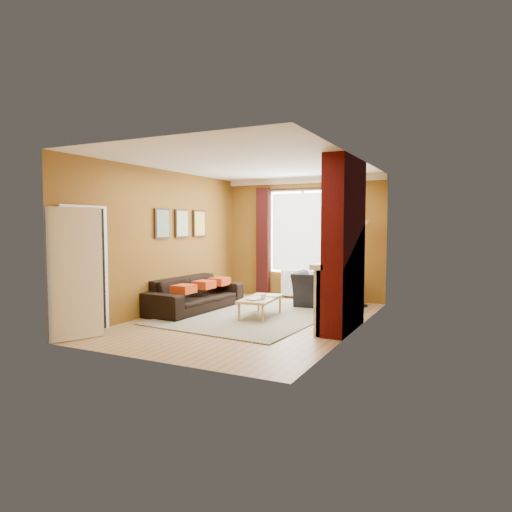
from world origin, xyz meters
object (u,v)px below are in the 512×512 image
(sofa, at_px, (195,294))
(floor_lamp, at_px, (362,239))
(wicker_stool, at_px, (334,292))
(coffee_table, at_px, (260,300))
(armchair, at_px, (322,289))

(sofa, height_order, floor_lamp, floor_lamp)
(sofa, relative_size, wicker_stool, 4.59)
(sofa, bearing_deg, floor_lamp, -52.67)
(floor_lamp, bearing_deg, coffee_table, -125.66)
(coffee_table, xyz_separation_m, wicker_stool, (0.78, 2.09, -0.08))
(sofa, height_order, coffee_table, sofa)
(coffee_table, distance_m, wicker_stool, 2.23)
(coffee_table, xyz_separation_m, floor_lamp, (1.42, 1.98, 1.10))
(armchair, bearing_deg, wicker_stool, -106.66)
(coffee_table, height_order, wicker_stool, wicker_stool)
(wicker_stool, bearing_deg, sofa, -138.00)
(sofa, xyz_separation_m, wicker_stool, (2.27, 2.04, -0.09))
(armchair, bearing_deg, floor_lamp, -156.54)
(floor_lamp, bearing_deg, sofa, -146.39)
(armchair, distance_m, coffee_table, 1.71)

